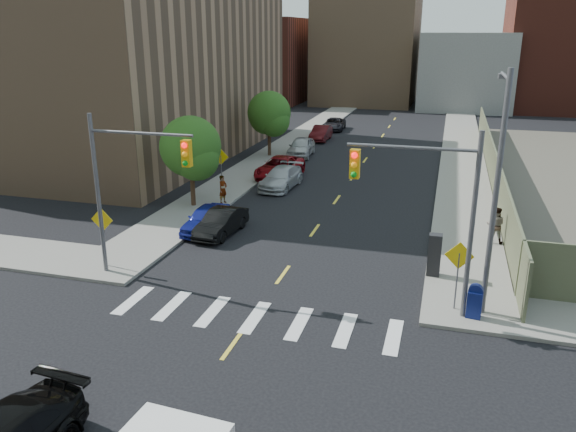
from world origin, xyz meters
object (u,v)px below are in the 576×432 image
Objects in this scene: parked_car_black at (221,222)px; parked_car_maroon at (321,133)px; parked_car_silver at (281,178)px; mailbox at (475,301)px; pedestrian_east at (495,225)px; parked_car_blue at (207,219)px; payphone at (434,255)px; parked_car_grey at (334,124)px; parked_car_white at (301,147)px; pedestrian_west at (223,189)px; parked_car_red at (280,168)px.

parked_car_black is 0.93× the size of parked_car_maroon.
mailbox reaches higher than parked_car_silver.
parked_car_blue is at bearing 12.50° from pedestrian_east.
parked_car_black is 2.17× the size of payphone.
pedestrian_east is (14.55, -31.66, 0.42)m from parked_car_grey.
pedestrian_east is at bearing 7.97° from parked_car_blue.
parked_car_white is 1.01× the size of parked_car_grey.
parked_car_silver is at bearing -7.28° from pedestrian_west.
parked_car_grey is 42.15m from mailbox.
pedestrian_west is at bearing 101.69° from parked_car_blue.
parked_car_maroon is 6.36m from parked_car_grey.
pedestrian_east reaches higher than pedestrian_west.
parked_car_silver is (0.89, -2.62, -0.05)m from parked_car_red.
parked_car_blue is 12.15m from payphone.
parked_car_white reaches higher than mailbox.
pedestrian_west is at bearing -97.04° from parked_car_white.
payphone is (11.80, -36.52, 0.44)m from parked_car_grey.
pedestrian_west is at bearing 148.99° from mailbox.
parked_car_white reaches higher than parked_car_black.
parked_car_red is 1.16× the size of parked_car_white.
parked_car_maroon reaches higher than parked_car_blue.
parked_car_black is 2.21× the size of pedestrian_east.
pedestrian_east is (2.75, 4.86, -0.02)m from payphone.
pedestrian_west is (-0.94, -15.13, 0.22)m from parked_car_white.
parked_car_blue is at bearing -93.50° from parked_car_white.
payphone is at bearing -50.01° from parked_car_red.
pedestrian_west is (-1.34, -7.48, 0.26)m from parked_car_red.
parked_car_silver is 2.65× the size of pedestrian_east.
parked_car_maroon reaches higher than parked_car_silver.
parked_car_grey is at bearing 93.71° from parked_car_red.
pedestrian_east reaches higher than parked_car_silver.
parked_car_black is 13.82m from mailbox.
parked_car_maroon is (-0.95, 27.56, 0.05)m from parked_car_black.
parked_car_blue is 14.79m from mailbox.
parked_car_maroon is at bearing 96.15° from parked_car_black.
payphone is (10.50, -12.30, 0.38)m from parked_car_silver.
parked_car_silver is at bearing -90.12° from parked_car_grey.
parked_car_red reaches higher than parked_car_grey.
payphone reaches higher than parked_car_red.
parked_car_silver is 1.12× the size of parked_car_maroon.
parked_car_red is at bearing 96.70° from parked_car_black.
parked_car_grey is at bearing -60.65° from pedestrian_east.
pedestrian_west reaches higher than parked_car_grey.
parked_car_maroon reaches higher than parked_car_black.
parked_car_silver is at bearing 130.20° from payphone.
mailbox is 3.81m from payphone.
parked_car_red is at bearing 7.28° from pedestrian_west.
parked_car_blue is at bearing 161.03° from mailbox.
parked_car_white is at bearing -90.13° from parked_car_maroon.
parked_car_black is at bearing -90.78° from parked_car_white.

